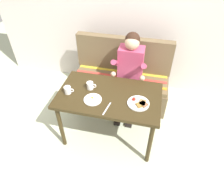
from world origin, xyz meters
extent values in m
plane|color=beige|center=(0.00, 0.00, 0.00)|extent=(8.00, 8.00, 0.00)
cube|color=beige|center=(0.00, 1.27, 1.30)|extent=(4.40, 0.10, 2.60)
cube|color=#322612|center=(0.00, 0.00, 0.71)|extent=(1.20, 0.70, 0.04)
cylinder|color=#322612|center=(-0.54, -0.29, 0.34)|extent=(0.05, 0.05, 0.69)
cylinder|color=#322612|center=(0.54, -0.29, 0.34)|extent=(0.05, 0.05, 0.69)
cylinder|color=#322612|center=(-0.54, 0.29, 0.34)|extent=(0.05, 0.05, 0.69)
cylinder|color=#322612|center=(0.54, 0.29, 0.34)|extent=(0.05, 0.05, 0.69)
cube|color=brown|center=(0.00, 0.72, 0.20)|extent=(1.44, 0.56, 0.40)
cube|color=brown|center=(0.00, 0.72, 0.43)|extent=(1.40, 0.52, 0.06)
cube|color=brown|center=(0.00, 0.94, 0.73)|extent=(1.44, 0.12, 0.54)
cube|color=orange|center=(0.00, 0.58, 0.46)|extent=(1.38, 0.05, 0.01)
cube|color=#C63D33|center=(0.00, 0.72, 0.46)|extent=(1.38, 0.05, 0.01)
cube|color=yellow|center=(0.00, 0.86, 0.46)|extent=(1.38, 0.05, 0.01)
cube|color=#B64061|center=(0.15, 0.66, 0.76)|extent=(0.34, 0.22, 0.48)
sphere|color=#DBAD89|center=(0.15, 0.64, 1.09)|extent=(0.19, 0.19, 0.19)
sphere|color=#331E14|center=(0.15, 0.67, 1.12)|extent=(0.19, 0.19, 0.19)
cylinder|color=#B64061|center=(-0.04, 0.52, 0.83)|extent=(0.07, 0.29, 0.23)
cylinder|color=#B64061|center=(0.34, 0.52, 0.83)|extent=(0.07, 0.29, 0.23)
sphere|color=#DBAD89|center=(-0.04, 0.40, 0.73)|extent=(0.07, 0.07, 0.07)
sphere|color=#DBAD89|center=(0.34, 0.40, 0.73)|extent=(0.07, 0.07, 0.07)
cylinder|color=#232333|center=(0.06, 0.49, 0.52)|extent=(0.09, 0.34, 0.09)
cylinder|color=#232333|center=(0.06, 0.32, 0.26)|extent=(0.08, 0.08, 0.52)
cube|color=black|center=(0.06, 0.26, 0.03)|extent=(0.09, 0.20, 0.05)
cylinder|color=#232333|center=(0.23, 0.49, 0.52)|extent=(0.09, 0.34, 0.09)
cylinder|color=#232333|center=(0.23, 0.32, 0.26)|extent=(0.08, 0.08, 0.52)
cube|color=black|center=(0.23, 0.26, 0.03)|extent=(0.09, 0.20, 0.05)
cylinder|color=white|center=(0.35, -0.08, 0.74)|extent=(0.24, 0.24, 0.02)
cube|color=olive|center=(0.37, -0.12, 0.76)|extent=(0.10, 0.10, 0.02)
cube|color=brown|center=(0.41, -0.10, 0.76)|extent=(0.10, 0.10, 0.02)
cube|color=olive|center=(0.39, -0.08, 0.76)|extent=(0.08, 0.09, 0.02)
sphere|color=red|center=(0.30, -0.05, 0.76)|extent=(0.04, 0.04, 0.04)
ellipsoid|color=#CC6623|center=(0.39, -0.12, 0.76)|extent=(0.06, 0.05, 0.02)
cylinder|color=white|center=(-0.16, -0.13, 0.74)|extent=(0.20, 0.20, 0.01)
ellipsoid|color=white|center=(-0.16, -0.13, 0.75)|extent=(0.09, 0.08, 0.01)
sphere|color=yellow|center=(-0.16, -0.13, 0.76)|extent=(0.03, 0.03, 0.03)
cylinder|color=white|center=(-0.47, -0.08, 0.77)|extent=(0.08, 0.08, 0.09)
cylinder|color=brown|center=(-0.47, -0.08, 0.81)|extent=(0.07, 0.07, 0.01)
torus|color=white|center=(-0.42, -0.08, 0.78)|extent=(0.05, 0.01, 0.05)
cylinder|color=white|center=(-0.25, 0.05, 0.77)|extent=(0.08, 0.08, 0.09)
cylinder|color=brown|center=(-0.25, 0.05, 0.81)|extent=(0.07, 0.07, 0.01)
torus|color=white|center=(-0.19, 0.05, 0.78)|extent=(0.05, 0.01, 0.05)
cube|color=silver|center=(0.03, -0.23, 0.73)|extent=(0.05, 0.20, 0.00)
camera|label=1|loc=(0.43, -1.70, 2.29)|focal=32.51mm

